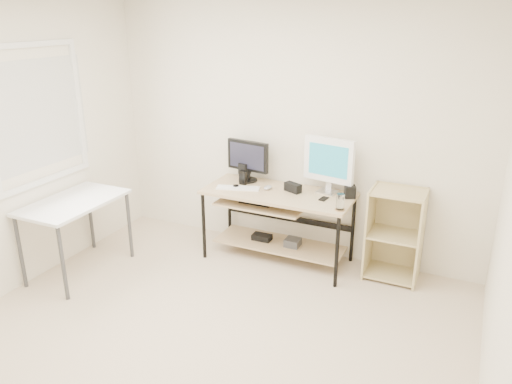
{
  "coord_description": "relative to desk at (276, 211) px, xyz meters",
  "views": [
    {
      "loc": [
        1.77,
        -2.69,
        2.45
      ],
      "look_at": [
        -0.08,
        1.3,
        0.85
      ],
      "focal_mm": 35.0,
      "sensor_mm": 36.0,
      "label": 1
    }
  ],
  "objects": [
    {
      "name": "room",
      "position": [
        -0.11,
        -1.62,
        0.78
      ],
      "size": [
        4.01,
        4.01,
        2.62
      ],
      "color": "beige",
      "rests_on": "ground"
    },
    {
      "name": "desk",
      "position": [
        0.0,
        0.0,
        0.0
      ],
      "size": [
        1.5,
        0.65,
        0.75
      ],
      "color": "tan",
      "rests_on": "ground"
    },
    {
      "name": "side_table",
      "position": [
        -1.65,
        -1.06,
        0.13
      ],
      "size": [
        0.6,
        1.0,
        0.75
      ],
      "color": "white",
      "rests_on": "ground"
    },
    {
      "name": "shelf_unit",
      "position": [
        1.18,
        0.16,
        -0.09
      ],
      "size": [
        0.5,
        0.4,
        0.9
      ],
      "color": "#CBBA7F",
      "rests_on": "ground"
    },
    {
      "name": "black_monitor",
      "position": [
        -0.4,
        0.17,
        0.46
      ],
      "size": [
        0.48,
        0.2,
        0.44
      ],
      "rotation": [
        0.0,
        0.0,
        -0.14
      ],
      "color": "black",
      "rests_on": "desk"
    },
    {
      "name": "white_imac",
      "position": [
        0.48,
        0.18,
        0.53
      ],
      "size": [
        0.52,
        0.17,
        0.56
      ],
      "rotation": [
        0.0,
        0.0,
        -0.18
      ],
      "color": "silver",
      "rests_on": "desk"
    },
    {
      "name": "keyboard",
      "position": [
        -0.38,
        -0.09,
        0.22
      ],
      "size": [
        0.45,
        0.24,
        0.02
      ],
      "primitive_type": "cube",
      "rotation": [
        0.0,
        0.0,
        0.3
      ],
      "color": "white",
      "rests_on": "desk"
    },
    {
      "name": "mouse",
      "position": [
        -0.1,
        0.02,
        0.23
      ],
      "size": [
        0.08,
        0.12,
        0.04
      ],
      "primitive_type": "ellipsoid",
      "rotation": [
        0.0,
        0.0,
        -0.11
      ],
      "color": "#ACACB1",
      "rests_on": "desk"
    },
    {
      "name": "center_speaker",
      "position": [
        0.16,
        0.06,
        0.26
      ],
      "size": [
        0.19,
        0.14,
        0.09
      ],
      "primitive_type": "cube",
      "rotation": [
        0.0,
        0.0,
        -0.4
      ],
      "color": "black",
      "rests_on": "desk"
    },
    {
      "name": "speaker_left",
      "position": [
        -0.43,
        0.17,
        0.31
      ],
      "size": [
        0.12,
        0.12,
        0.2
      ],
      "rotation": [
        0.0,
        0.0,
        -0.29
      ],
      "color": "black",
      "rests_on": "desk"
    },
    {
      "name": "speaker_right",
      "position": [
        0.72,
        0.14,
        0.27
      ],
      "size": [
        0.13,
        0.13,
        0.12
      ],
      "primitive_type": "cube",
      "rotation": [
        0.0,
        0.0,
        0.42
      ],
      "color": "black",
      "rests_on": "desk"
    },
    {
      "name": "audio_controller",
      "position": [
        -0.4,
        0.05,
        0.29
      ],
      "size": [
        0.08,
        0.06,
        0.15
      ],
      "primitive_type": "cube",
      "rotation": [
        0.0,
        0.0,
        -0.14
      ],
      "color": "black",
      "rests_on": "desk"
    },
    {
      "name": "volume_puck",
      "position": [
        -0.42,
        -0.07,
        0.22
      ],
      "size": [
        0.07,
        0.07,
        0.02
      ],
      "primitive_type": "cylinder",
      "rotation": [
        0.0,
        0.0,
        0.26
      ],
      "color": "black",
      "rests_on": "desk"
    },
    {
      "name": "smartphone",
      "position": [
        0.5,
        -0.01,
        0.22
      ],
      "size": [
        0.08,
        0.13,
        0.01
      ],
      "primitive_type": "cube",
      "rotation": [
        0.0,
        0.0,
        -0.15
      ],
      "color": "black",
      "rests_on": "desk"
    },
    {
      "name": "coaster",
      "position": [
        0.72,
        -0.21,
        0.21
      ],
      "size": [
        0.12,
        0.12,
        0.01
      ],
      "primitive_type": "cylinder",
      "rotation": [
        0.0,
        0.0,
        0.29
      ],
      "color": "#9A7245",
      "rests_on": "desk"
    },
    {
      "name": "drinking_glass",
      "position": [
        0.72,
        -0.21,
        0.29
      ],
      "size": [
        0.09,
        0.09,
        0.15
      ],
      "primitive_type": "cylinder",
      "rotation": [
        0.0,
        0.0,
        0.29
      ],
      "color": "white",
      "rests_on": "coaster"
    }
  ]
}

